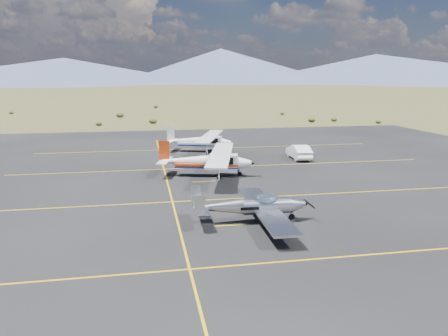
{
  "coord_description": "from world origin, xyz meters",
  "views": [
    {
      "loc": [
        -7.88,
        -27.39,
        8.63
      ],
      "look_at": [
        -1.75,
        5.13,
        1.6
      ],
      "focal_mm": 35.0,
      "sensor_mm": 36.0,
      "label": 1
    }
  ],
  "objects_px": {
    "aircraft_low_wing": "(254,206)",
    "aircraft_cessna": "(207,161)",
    "aircraft_plain": "(200,141)",
    "sedan": "(299,152)"
  },
  "relations": [
    {
      "from": "aircraft_low_wing",
      "to": "aircraft_cessna",
      "type": "bearing_deg",
      "value": 95.86
    },
    {
      "from": "aircraft_cessna",
      "to": "aircraft_plain",
      "type": "height_order",
      "value": "aircraft_cessna"
    },
    {
      "from": "aircraft_cessna",
      "to": "aircraft_plain",
      "type": "relative_size",
      "value": 1.09
    },
    {
      "from": "aircraft_low_wing",
      "to": "sedan",
      "type": "bearing_deg",
      "value": 64.2
    },
    {
      "from": "aircraft_low_wing",
      "to": "aircraft_plain",
      "type": "distance_m",
      "value": 25.17
    },
    {
      "from": "aircraft_plain",
      "to": "aircraft_low_wing",
      "type": "bearing_deg",
      "value": -72.35
    },
    {
      "from": "aircraft_low_wing",
      "to": "aircraft_cessna",
      "type": "xyz_separation_m",
      "value": [
        -0.93,
        12.66,
        0.38
      ]
    },
    {
      "from": "aircraft_low_wing",
      "to": "aircraft_plain",
      "type": "relative_size",
      "value": 0.85
    },
    {
      "from": "aircraft_cessna",
      "to": "aircraft_plain",
      "type": "bearing_deg",
      "value": 99.0
    },
    {
      "from": "aircraft_plain",
      "to": "sedan",
      "type": "height_order",
      "value": "aircraft_plain"
    }
  ]
}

